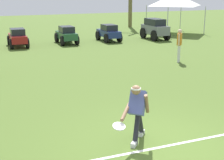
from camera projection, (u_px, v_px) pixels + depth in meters
ground_plane at (159, 145)px, 7.69m from camera, size 80.00×80.00×0.00m
field_line_paint at (161, 147)px, 7.60m from camera, size 22.77×0.14×0.01m
frisbee_thrower at (137, 110)px, 7.64m from camera, size 0.96×0.77×1.39m
frisbee_in_flight at (119, 126)px, 7.13m from camera, size 0.27×0.27×0.10m
teammate_near_sideline at (179, 42)px, 16.13m from camera, size 0.38×0.42×1.56m
parked_car_slot_d at (18, 37)px, 20.49m from camera, size 1.13×2.22×1.10m
parked_car_slot_e at (66, 35)px, 21.69m from camera, size 1.09×2.20×1.10m
parked_car_slot_f at (109, 33)px, 22.71m from camera, size 1.10×2.21×1.10m
parked_car_slot_g at (155, 28)px, 23.52m from camera, size 1.17×2.35×1.40m
event_tent at (175, 0)px, 26.32m from camera, size 3.42×3.42×3.03m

